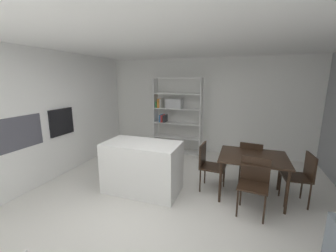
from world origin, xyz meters
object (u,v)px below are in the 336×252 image
dining_table (253,160)px  built_in_oven (62,122)px  dining_chair_island_side (208,162)px  kitchen_island (142,167)px  dining_chair_window_side (302,174)px  dining_chair_near (254,180)px  dining_chair_far (251,158)px  open_bookshelf (174,114)px

dining_table → built_in_oven: bearing=-175.3°
built_in_oven → dining_chair_island_side: (3.13, 0.33, -0.64)m
kitchen_island → dining_chair_window_side: (2.70, 0.48, 0.07)m
dining_table → dining_chair_near: bearing=-88.7°
dining_chair_window_side → dining_chair_near: bearing=-62.4°
dining_chair_island_side → dining_chair_window_side: size_ratio=1.01×
kitchen_island → dining_chair_island_side: bearing=22.5°
built_in_oven → dining_chair_window_side: bearing=4.0°
built_in_oven → dining_chair_island_side: bearing=5.9°
dining_chair_far → dining_table: bearing=99.2°
open_bookshelf → dining_table: bearing=-42.5°
kitchen_island → dining_chair_island_side: (1.14, 0.47, 0.06)m
dining_table → dining_chair_near: dining_chair_near is taller
dining_chair_near → open_bookshelf: bearing=138.5°
dining_table → dining_chair_near: 0.52m
dining_chair_window_side → kitchen_island: bearing=-85.7°
dining_chair_island_side → built_in_oven: bearing=99.7°
dining_chair_far → dining_chair_near: (0.02, -0.99, -0.00)m
open_bookshelf → dining_chair_far: open_bookshelf is taller
dining_table → dining_chair_window_side: (0.77, 0.01, -0.15)m
built_in_oven → dining_chair_window_side: (4.69, 0.33, -0.64)m
kitchen_island → dining_table: bearing=13.6°
dining_table → dining_chair_island_side: 0.80m
open_bookshelf → dining_chair_far: size_ratio=2.42×
open_bookshelf → dining_chair_island_side: (1.28, -1.89, -0.56)m
built_in_oven → dining_chair_near: 3.98m
open_bookshelf → dining_table: size_ratio=1.88×
open_bookshelf → dining_chair_island_side: open_bookshelf is taller
built_in_oven → dining_chair_window_side: 4.74m
dining_chair_window_side → dining_chair_far: size_ratio=1.01×
dining_table → dining_chair_window_side: dining_chair_window_side is taller
kitchen_island → dining_chair_near: 1.94m
dining_chair_window_side → dining_chair_near: 0.91m
built_in_oven → dining_chair_island_side: size_ratio=0.69×
dining_chair_far → dining_chair_island_side: bearing=40.1°
dining_chair_window_side → dining_chair_island_side: bearing=-95.7°
open_bookshelf → dining_chair_island_side: 2.35m
kitchen_island → dining_chair_near: kitchen_island is taller
dining_chair_island_side → dining_chair_window_side: (1.55, 0.00, 0.00)m
open_bookshelf → dining_chair_window_side: (2.83, -1.88, -0.56)m
open_bookshelf → dining_chair_far: (2.05, -1.40, -0.56)m
built_in_oven → open_bookshelf: 2.88m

